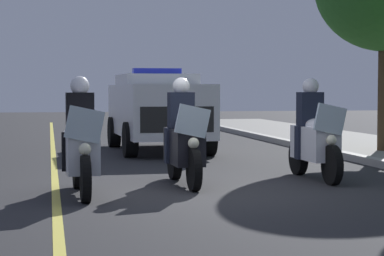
% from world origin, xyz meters
% --- Properties ---
extents(ground_plane, '(80.00, 80.00, 0.00)m').
position_xyz_m(ground_plane, '(0.00, 0.00, 0.00)').
color(ground_plane, '#28282B').
extents(lane_stripe_center, '(48.00, 0.12, 0.01)m').
position_xyz_m(lane_stripe_center, '(0.00, -2.19, 0.00)').
color(lane_stripe_center, '#E0D14C').
rests_on(lane_stripe_center, ground).
extents(police_motorcycle_lead_left, '(2.14, 0.58, 1.72)m').
position_xyz_m(police_motorcycle_lead_left, '(0.11, -1.83, 0.70)').
color(police_motorcycle_lead_left, black).
rests_on(police_motorcycle_lead_left, ground).
extents(police_motorcycle_lead_right, '(2.14, 0.58, 1.72)m').
position_xyz_m(police_motorcycle_lead_right, '(-0.73, -0.17, 0.70)').
color(police_motorcycle_lead_right, black).
rests_on(police_motorcycle_lead_right, ground).
extents(police_motorcycle_trailing, '(2.14, 0.58, 1.72)m').
position_xyz_m(police_motorcycle_trailing, '(-0.99, 2.12, 0.70)').
color(police_motorcycle_trailing, black).
rests_on(police_motorcycle_trailing, ground).
extents(police_suv, '(4.96, 2.19, 2.05)m').
position_xyz_m(police_suv, '(-7.26, 0.36, 1.07)').
color(police_suv, silver).
rests_on(police_suv, ground).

